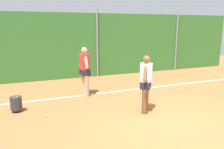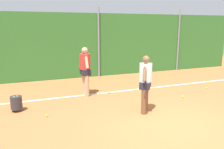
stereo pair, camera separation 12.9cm
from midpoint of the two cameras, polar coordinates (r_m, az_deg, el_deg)
name	(u,v)px [view 1 (the left image)]	position (r m, az deg, el deg)	size (l,w,h in m)	color
ground_plane	(138,102)	(8.31, 6.08, -6.88)	(27.01, 27.01, 0.00)	#B76638
hedge_fence_backdrop	(96,45)	(12.30, -4.24, 7.30)	(17.56, 0.25, 3.34)	#33702D
fence_post_center	(97,43)	(12.13, -4.00, 7.93)	(0.10, 0.10, 3.63)	gray
fence_post_right	(176,41)	(14.51, 15.60, 8.20)	(0.10, 0.10, 3.63)	gray
court_baseline_paint	(121,91)	(9.62, 1.80, -4.13)	(12.83, 0.10, 0.01)	white
player_foreground_near	(146,81)	(7.16, 7.95, -1.60)	(0.56, 0.71, 1.81)	brown
player_midcourt	(85,69)	(8.87, -7.25, 1.44)	(0.41, 0.80, 1.90)	tan
ball_hopper	(16,103)	(7.91, -23.33, -6.59)	(0.36, 0.36, 0.51)	#2D2D33
tennis_ball_0	(108,93)	(9.27, -1.31, -4.57)	(0.07, 0.07, 0.07)	#CCDB33
tennis_ball_1	(205,87)	(10.84, 21.95, -3.01)	(0.07, 0.07, 0.07)	#CCDB33
tennis_ball_2	(47,116)	(7.25, -16.47, -9.96)	(0.07, 0.07, 0.07)	#CCDB33
tennis_ball_5	(182,96)	(9.22, 16.83, -5.19)	(0.07, 0.07, 0.07)	#CCDB33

